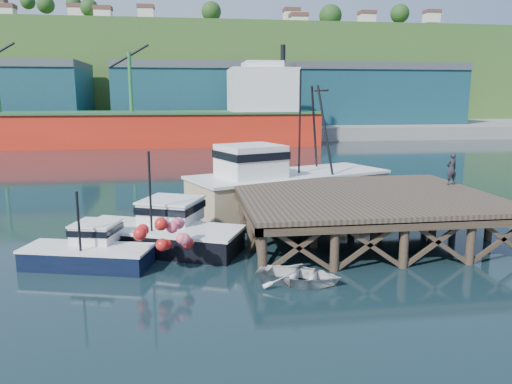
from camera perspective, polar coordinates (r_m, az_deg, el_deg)
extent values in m
plane|color=black|center=(23.87, -0.56, -5.51)|extent=(300.00, 300.00, 0.00)
cube|color=brown|center=(24.71, 12.17, -0.41)|extent=(12.00, 10.00, 0.25)
cube|color=#473828|center=(20.40, 16.86, -3.74)|extent=(12.00, 0.30, 0.35)
cylinder|color=#473828|center=(19.16, 0.73, -7.17)|extent=(0.36, 0.36, 2.60)
cylinder|color=#473828|center=(28.17, -2.25, -1.28)|extent=(0.36, 0.36, 2.60)
cylinder|color=#473828|center=(31.44, 18.89, -0.58)|extent=(0.36, 0.36, 2.60)
cube|color=gray|center=(92.92, -6.40, 7.31)|extent=(160.00, 40.00, 2.00)
cube|color=#194655|center=(87.74, -6.36, 10.70)|extent=(28.00, 16.00, 9.00)
cube|color=#194655|center=(93.71, 12.63, 10.52)|extent=(30.00, 16.00, 9.00)
cube|color=red|center=(71.40, -15.54, 6.88)|extent=(55.00, 9.50, 4.40)
cube|color=#26592D|center=(71.29, -15.63, 8.72)|extent=(55.50, 10.00, 0.30)
cube|color=silver|center=(71.55, 0.66, 11.53)|extent=(9.00, 9.00, 6.00)
cube|color=silver|center=(71.66, 0.66, 14.17)|extent=(5.00, 7.00, 1.20)
cylinder|color=black|center=(72.30, 3.10, 15.47)|extent=(0.70, 0.70, 2.50)
cube|color=#2D511E|center=(122.80, -6.99, 12.83)|extent=(220.00, 50.00, 22.00)
cube|color=black|center=(21.20, -18.72, -7.15)|extent=(5.29, 3.09, 0.77)
cube|color=silver|center=(21.08, -18.79, -6.10)|extent=(5.40, 3.15, 0.10)
cube|color=silver|center=(21.75, -17.81, -4.50)|extent=(2.01, 2.01, 0.77)
cube|color=black|center=(21.71, -17.84, -4.06)|extent=(2.12, 2.12, 0.26)
cylinder|color=black|center=(20.34, -19.61, -3.29)|extent=(0.10, 0.10, 2.41)
cube|color=black|center=(22.63, -10.96, -5.34)|extent=(7.58, 5.24, 0.99)
cube|color=silver|center=(22.49, -11.00, -4.08)|extent=(7.73, 5.34, 0.13)
cube|color=silver|center=(23.50, -9.68, -2.20)|extent=(3.11, 3.11, 0.99)
cube|color=black|center=(23.45, -9.70, -1.68)|extent=(3.28, 3.28, 0.33)
cylinder|color=black|center=(21.49, -12.00, -0.08)|extent=(0.10, 0.10, 3.51)
sphere|color=#EA566D|center=(19.51, -12.16, -5.84)|extent=(0.46, 0.46, 0.46)
sphere|color=#EA566D|center=(19.61, -9.26, -4.98)|extent=(0.46, 0.46, 0.46)
sphere|color=red|center=(19.04, -10.63, -4.83)|extent=(0.46, 0.46, 0.46)
cube|color=tan|center=(30.67, 3.89, 0.08)|extent=(12.86, 8.40, 1.99)
cube|color=silver|center=(30.49, 3.91, 2.02)|extent=(13.14, 8.69, 0.17)
cube|color=silver|center=(29.90, -1.26, 3.69)|extent=(4.23, 4.10, 1.99)
cube|color=black|center=(29.85, -1.27, 4.53)|extent=(4.37, 4.25, 0.44)
cylinder|color=black|center=(30.29, 5.02, 7.53)|extent=(0.12, 0.12, 6.64)
imported|color=silver|center=(18.52, 4.94, -9.44)|extent=(3.76, 3.37, 0.64)
imported|color=black|center=(28.27, 21.44, 2.49)|extent=(0.69, 0.52, 1.70)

